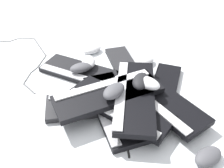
{
  "coord_description": "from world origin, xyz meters",
  "views": [
    {
      "loc": [
        0.54,
        0.58,
        0.73
      ],
      "look_at": [
        -0.04,
        -0.07,
        0.04
      ],
      "focal_mm": 40.0,
      "sensor_mm": 36.0,
      "label": 1
    }
  ],
  "objects_px": {
    "keyboard_6": "(119,106)",
    "keyboard_8": "(135,94)",
    "mouse_7": "(141,81)",
    "keyboard_0": "(99,102)",
    "keyboard_5": "(159,98)",
    "mouse_3": "(89,62)",
    "keyboard_4": "(84,73)",
    "keyboard_1": "(112,106)",
    "keyboard_7": "(109,94)",
    "mouse_5": "(114,91)",
    "mouse_2": "(147,83)",
    "mouse_4": "(144,61)",
    "mouse_6": "(92,50)",
    "keyboard_2": "(158,92)",
    "keyboard_3": "(131,70)",
    "mouse_1": "(81,68)",
    "mouse_0": "(208,157)"
  },
  "relations": [
    {
      "from": "keyboard_0",
      "to": "mouse_0",
      "type": "distance_m",
      "value": 0.47
    },
    {
      "from": "keyboard_0",
      "to": "keyboard_5",
      "type": "xyz_separation_m",
      "value": [
        -0.18,
        0.17,
        0.03
      ]
    },
    {
      "from": "mouse_4",
      "to": "mouse_6",
      "type": "relative_size",
      "value": 1.0
    },
    {
      "from": "keyboard_5",
      "to": "mouse_2",
      "type": "height_order",
      "value": "mouse_2"
    },
    {
      "from": "mouse_5",
      "to": "keyboard_0",
      "type": "bearing_deg",
      "value": -86.54
    },
    {
      "from": "keyboard_2",
      "to": "mouse_3",
      "type": "relative_size",
      "value": 4.15
    },
    {
      "from": "keyboard_6",
      "to": "keyboard_8",
      "type": "relative_size",
      "value": 1.09
    },
    {
      "from": "mouse_3",
      "to": "mouse_7",
      "type": "relative_size",
      "value": 1.0
    },
    {
      "from": "keyboard_4",
      "to": "keyboard_1",
      "type": "bearing_deg",
      "value": 78.38
    },
    {
      "from": "keyboard_7",
      "to": "mouse_5",
      "type": "distance_m",
      "value": 0.05
    },
    {
      "from": "keyboard_0",
      "to": "keyboard_8",
      "type": "distance_m",
      "value": 0.16
    },
    {
      "from": "keyboard_6",
      "to": "mouse_6",
      "type": "height_order",
      "value": "keyboard_6"
    },
    {
      "from": "mouse_1",
      "to": "mouse_6",
      "type": "height_order",
      "value": "mouse_1"
    },
    {
      "from": "keyboard_1",
      "to": "keyboard_6",
      "type": "height_order",
      "value": "keyboard_6"
    },
    {
      "from": "mouse_3",
      "to": "keyboard_5",
      "type": "bearing_deg",
      "value": 41.81
    },
    {
      "from": "keyboard_1",
      "to": "keyboard_6",
      "type": "relative_size",
      "value": 1.01
    },
    {
      "from": "keyboard_1",
      "to": "mouse_5",
      "type": "height_order",
      "value": "mouse_5"
    },
    {
      "from": "keyboard_3",
      "to": "mouse_3",
      "type": "bearing_deg",
      "value": -47.64
    },
    {
      "from": "mouse_0",
      "to": "keyboard_6",
      "type": "bearing_deg",
      "value": -71.12
    },
    {
      "from": "keyboard_3",
      "to": "keyboard_6",
      "type": "bearing_deg",
      "value": 34.8
    },
    {
      "from": "keyboard_8",
      "to": "mouse_5",
      "type": "bearing_deg",
      "value": -27.46
    },
    {
      "from": "mouse_1",
      "to": "mouse_5",
      "type": "relative_size",
      "value": 1.0
    },
    {
      "from": "keyboard_4",
      "to": "keyboard_2",
      "type": "bearing_deg",
      "value": 115.3
    },
    {
      "from": "keyboard_7",
      "to": "keyboard_6",
      "type": "bearing_deg",
      "value": 93.59
    },
    {
      "from": "keyboard_8",
      "to": "mouse_7",
      "type": "xyz_separation_m",
      "value": [
        -0.05,
        -0.01,
        0.04
      ]
    },
    {
      "from": "keyboard_0",
      "to": "keyboard_5",
      "type": "relative_size",
      "value": 0.99
    },
    {
      "from": "keyboard_1",
      "to": "keyboard_4",
      "type": "xyz_separation_m",
      "value": [
        -0.05,
        -0.27,
        0.0
      ]
    },
    {
      "from": "keyboard_6",
      "to": "mouse_2",
      "type": "distance_m",
      "value": 0.15
    },
    {
      "from": "keyboard_4",
      "to": "mouse_3",
      "type": "bearing_deg",
      "value": -155.45
    },
    {
      "from": "keyboard_5",
      "to": "keyboard_2",
      "type": "bearing_deg",
      "value": -140.2
    },
    {
      "from": "mouse_0",
      "to": "mouse_3",
      "type": "bearing_deg",
      "value": -85.18
    },
    {
      "from": "keyboard_2",
      "to": "mouse_4",
      "type": "xyz_separation_m",
      "value": [
        -0.1,
        -0.18,
        0.04
      ]
    },
    {
      "from": "keyboard_1",
      "to": "mouse_3",
      "type": "bearing_deg",
      "value": -109.58
    },
    {
      "from": "keyboard_5",
      "to": "mouse_1",
      "type": "height_order",
      "value": "mouse_1"
    },
    {
      "from": "keyboard_0",
      "to": "keyboard_7",
      "type": "distance_m",
      "value": 0.08
    },
    {
      "from": "keyboard_8",
      "to": "mouse_3",
      "type": "height_order",
      "value": "keyboard_8"
    },
    {
      "from": "keyboard_2",
      "to": "keyboard_8",
      "type": "xyz_separation_m",
      "value": [
        0.14,
        -0.01,
        0.06
      ]
    },
    {
      "from": "mouse_7",
      "to": "keyboard_8",
      "type": "bearing_deg",
      "value": -15.48
    },
    {
      "from": "mouse_1",
      "to": "keyboard_1",
      "type": "bearing_deg",
      "value": -79.11
    },
    {
      "from": "keyboard_0",
      "to": "keyboard_1",
      "type": "distance_m",
      "value": 0.06
    },
    {
      "from": "keyboard_0",
      "to": "keyboard_8",
      "type": "relative_size",
      "value": 1.06
    },
    {
      "from": "mouse_5",
      "to": "mouse_6",
      "type": "xyz_separation_m",
      "value": [
        -0.22,
        -0.43,
        -0.09
      ]
    },
    {
      "from": "keyboard_6",
      "to": "keyboard_7",
      "type": "xyz_separation_m",
      "value": [
        0.0,
        -0.05,
        0.03
      ]
    },
    {
      "from": "keyboard_1",
      "to": "keyboard_6",
      "type": "bearing_deg",
      "value": 88.04
    },
    {
      "from": "keyboard_5",
      "to": "mouse_2",
      "type": "relative_size",
      "value": 4.13
    },
    {
      "from": "keyboard_5",
      "to": "keyboard_8",
      "type": "distance_m",
      "value": 0.11
    },
    {
      "from": "mouse_4",
      "to": "mouse_3",
      "type": "bearing_deg",
      "value": -30.39
    },
    {
      "from": "keyboard_6",
      "to": "keyboard_3",
      "type": "bearing_deg",
      "value": -145.2
    },
    {
      "from": "mouse_0",
      "to": "mouse_5",
      "type": "distance_m",
      "value": 0.4
    },
    {
      "from": "keyboard_0",
      "to": "mouse_6",
      "type": "relative_size",
      "value": 4.1
    }
  ]
}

